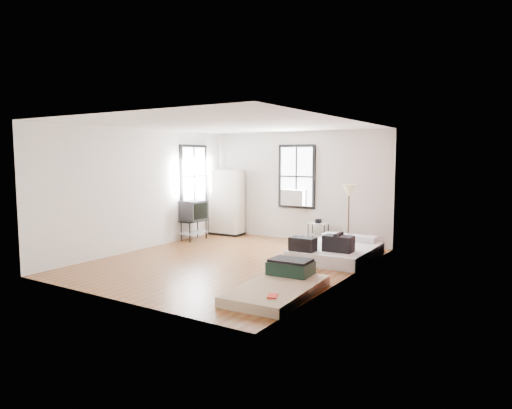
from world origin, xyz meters
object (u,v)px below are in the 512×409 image
Objects in this scene: mattress_main at (336,250)px; wardrobe at (227,202)px; side_table at (318,227)px; mattress_bare at (281,284)px; tv_stand at (194,212)px; floor_lamp at (349,194)px.

wardrobe reaches higher than mattress_main.
mattress_bare is at bearing -73.66° from side_table.
mattress_bare is 1.95× the size of tv_stand.
mattress_main is 1.02× the size of mattress_bare.
wardrobe reaches higher than side_table.
mattress_bare is 3.21× the size of side_table.
wardrobe is at bearing 131.60° from mattress_bare.
floor_lamp is 3.97m from tv_stand.
mattress_bare is 4.14m from floor_lamp.
mattress_bare is 5.62m from wardrobe.
wardrobe reaches higher than tv_stand.
wardrobe is 3.56m from floor_lamp.
tv_stand is (-4.13, 2.79, 0.61)m from mattress_bare.
side_table is at bearing 26.34° from tv_stand.
mattress_bare is 1.11× the size of wardrobe.
tv_stand is (-2.95, -1.23, 0.32)m from side_table.
floor_lamp reaches higher than mattress_bare.
mattress_bare is at bearing -87.82° from mattress_main.
tv_stand reaches higher than mattress_bare.
mattress_bare is 1.33× the size of floor_lamp.
mattress_main is 3.28× the size of side_table.
wardrobe is 2.89× the size of side_table.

